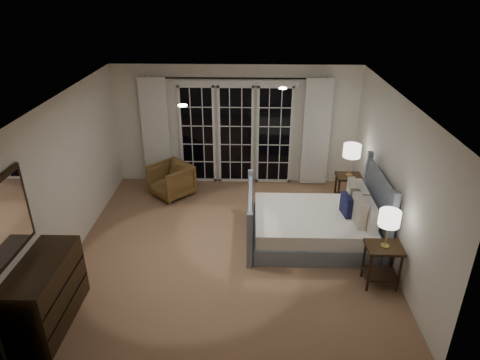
{
  "coord_description": "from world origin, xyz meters",
  "views": [
    {
      "loc": [
        0.33,
        -5.95,
        4.06
      ],
      "look_at": [
        0.15,
        0.32,
        1.05
      ],
      "focal_mm": 32.0,
      "sensor_mm": 36.0,
      "label": 1
    }
  ],
  "objects_px": {
    "nightstand_left": "(382,259)",
    "armchair": "(171,180)",
    "dresser": "(46,293)",
    "bed": "(316,224)",
    "nightstand_right": "(348,185)",
    "lamp_right": "(352,151)",
    "lamp_left": "(390,219)"
  },
  "relations": [
    {
      "from": "nightstand_left",
      "to": "dresser",
      "type": "xyz_separation_m",
      "value": [
        -4.43,
        -0.87,
        0.02
      ]
    },
    {
      "from": "bed",
      "to": "nightstand_left",
      "type": "distance_m",
      "value": 1.36
    },
    {
      "from": "bed",
      "to": "lamp_right",
      "type": "xyz_separation_m",
      "value": [
        0.77,
        1.3,
        0.8
      ]
    },
    {
      "from": "lamp_left",
      "to": "armchair",
      "type": "height_order",
      "value": "lamp_left"
    },
    {
      "from": "bed",
      "to": "lamp_right",
      "type": "height_order",
      "value": "lamp_right"
    },
    {
      "from": "armchair",
      "to": "dresser",
      "type": "height_order",
      "value": "dresser"
    },
    {
      "from": "bed",
      "to": "lamp_right",
      "type": "bearing_deg",
      "value": 59.2
    },
    {
      "from": "nightstand_right",
      "to": "lamp_left",
      "type": "distance_m",
      "value": 2.5
    },
    {
      "from": "nightstand_left",
      "to": "nightstand_right",
      "type": "height_order",
      "value": "nightstand_left"
    },
    {
      "from": "nightstand_left",
      "to": "dresser",
      "type": "relative_size",
      "value": 0.51
    },
    {
      "from": "nightstand_left",
      "to": "dresser",
      "type": "height_order",
      "value": "dresser"
    },
    {
      "from": "nightstand_left",
      "to": "armchair",
      "type": "xyz_separation_m",
      "value": [
        -3.48,
        2.69,
        -0.1
      ]
    },
    {
      "from": "nightstand_left",
      "to": "armchair",
      "type": "distance_m",
      "value": 4.4
    },
    {
      "from": "nightstand_right",
      "to": "lamp_right",
      "type": "relative_size",
      "value": 0.99
    },
    {
      "from": "lamp_right",
      "to": "armchair",
      "type": "relative_size",
      "value": 0.85
    },
    {
      "from": "nightstand_left",
      "to": "nightstand_right",
      "type": "bearing_deg",
      "value": 90.2
    },
    {
      "from": "lamp_right",
      "to": "dresser",
      "type": "height_order",
      "value": "lamp_right"
    },
    {
      "from": "bed",
      "to": "nightstand_right",
      "type": "xyz_separation_m",
      "value": [
        0.77,
        1.3,
        0.09
      ]
    },
    {
      "from": "armchair",
      "to": "nightstand_left",
      "type": "bearing_deg",
      "value": 6.2
    },
    {
      "from": "lamp_right",
      "to": "lamp_left",
      "type": "bearing_deg",
      "value": -89.8
    },
    {
      "from": "armchair",
      "to": "dresser",
      "type": "xyz_separation_m",
      "value": [
        -0.95,
        -3.56,
        0.12
      ]
    },
    {
      "from": "nightstand_right",
      "to": "armchair",
      "type": "height_order",
      "value": "armchair"
    },
    {
      "from": "lamp_left",
      "to": "lamp_right",
      "type": "xyz_separation_m",
      "value": [
        -0.01,
        2.41,
        0.02
      ]
    },
    {
      "from": "nightstand_right",
      "to": "dresser",
      "type": "relative_size",
      "value": 0.49
    },
    {
      "from": "dresser",
      "to": "lamp_left",
      "type": "bearing_deg",
      "value": 11.05
    },
    {
      "from": "armchair",
      "to": "lamp_right",
      "type": "bearing_deg",
      "value": 39.2
    },
    {
      "from": "bed",
      "to": "nightstand_left",
      "type": "relative_size",
      "value": 3.25
    },
    {
      "from": "nightstand_right",
      "to": "lamp_left",
      "type": "bearing_deg",
      "value": -89.8
    },
    {
      "from": "lamp_left",
      "to": "nightstand_left",
      "type": "bearing_deg",
      "value": -90.0
    },
    {
      "from": "nightstand_right",
      "to": "lamp_left",
      "type": "relative_size",
      "value": 1.11
    },
    {
      "from": "nightstand_right",
      "to": "bed",
      "type": "bearing_deg",
      "value": -120.8
    },
    {
      "from": "nightstand_right",
      "to": "armchair",
      "type": "bearing_deg",
      "value": 175.3
    }
  ]
}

